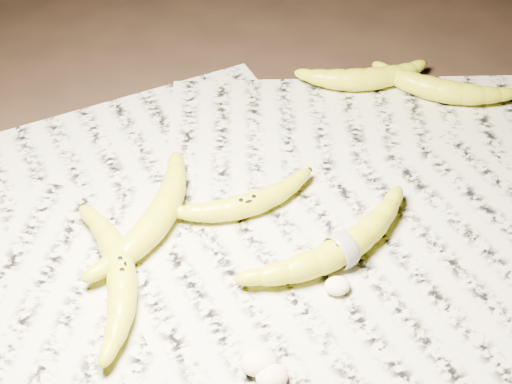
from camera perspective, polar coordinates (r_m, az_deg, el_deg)
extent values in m
plane|color=black|center=(0.93, 1.95, -2.46)|extent=(3.00, 3.00, 0.00)
cube|color=#BAB7A0|center=(0.91, 1.36, -3.59)|extent=(0.90, 0.70, 0.01)
torus|color=white|center=(0.87, 6.87, -4.48)|extent=(0.02, 0.05, 0.05)
ellipsoid|color=beige|center=(0.78, 0.26, -13.32)|extent=(0.04, 0.03, 0.02)
ellipsoid|color=beige|center=(0.77, 1.29, -14.38)|extent=(0.03, 0.03, 0.02)
ellipsoid|color=beige|center=(0.85, 6.54, -7.30)|extent=(0.03, 0.03, 0.02)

